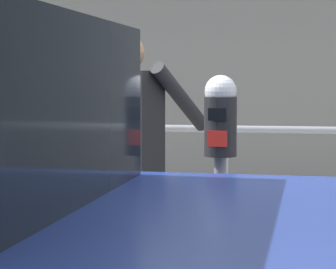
{
  "coord_description": "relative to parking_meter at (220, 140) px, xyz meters",
  "views": [
    {
      "loc": [
        0.54,
        -3.6,
        1.54
      ],
      "look_at": [
        -0.18,
        0.55,
        1.21
      ],
      "focal_mm": 75.71,
      "sensor_mm": 36.0,
      "label": 1
    }
  ],
  "objects": [
    {
      "name": "parking_meter",
      "position": [
        0.0,
        0.0,
        0.0
      ],
      "size": [
        0.19,
        0.2,
        1.43
      ],
      "rotation": [
        0.0,
        0.0,
        3.05
      ],
      "color": "slate",
      "rests_on": "sidewalk_curb"
    },
    {
      "name": "backdrop_wall",
      "position": [
        -0.15,
        4.15,
        0.14
      ],
      "size": [
        32.0,
        0.5,
        2.67
      ],
      "primitive_type": "cube",
      "color": "gray",
      "rests_on": "ground"
    },
    {
      "name": "pedestrian_at_meter",
      "position": [
        -0.6,
        0.23,
        -0.1
      ],
      "size": [
        0.77,
        0.51,
        1.68
      ],
      "rotation": [
        0.0,
        0.0,
        -0.49
      ],
      "color": "slate",
      "rests_on": "sidewalk_curb"
    },
    {
      "name": "background_railing",
      "position": [
        -0.15,
        1.93,
        -0.33
      ],
      "size": [
        24.06,
        0.06,
        1.01
      ],
      "color": "gray",
      "rests_on": "sidewalk_curb"
    }
  ]
}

